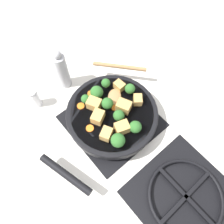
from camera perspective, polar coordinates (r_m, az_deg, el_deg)
ground_plane at (r=0.84m, az=0.00°, el=-2.39°), size 2.40×2.40×0.00m
front_burner_grate at (r=0.83m, az=0.00°, el=-2.04°), size 0.31×0.31×0.03m
rear_burner_grate at (r=0.78m, az=18.50°, el=-20.29°), size 0.31×0.31×0.03m
skillet_pan at (r=0.79m, az=-0.12°, el=-0.88°), size 0.45×0.33×0.05m
wooden_spoon at (r=0.83m, az=1.43°, el=8.41°), size 0.22×0.22×0.02m
tofu_cube_center_large at (r=0.74m, az=-3.72°, el=-1.29°), size 0.06×0.05×0.04m
tofu_cube_near_handle at (r=0.77m, az=-4.69°, el=2.14°), size 0.05×0.06×0.04m
tofu_cube_east_chunk at (r=0.76m, az=3.08°, el=1.48°), size 0.06×0.06×0.04m
tofu_cube_west_chunk at (r=0.72m, az=2.63°, el=-4.11°), size 0.06×0.05×0.04m
tofu_cube_back_piece at (r=0.78m, az=6.75°, el=3.17°), size 0.05×0.05×0.03m
tofu_cube_front_piece at (r=0.72m, az=-1.49°, el=-5.73°), size 0.05×0.05×0.03m
tofu_cube_mid_small at (r=0.81m, az=1.93°, el=6.85°), size 0.03×0.04×0.03m
broccoli_floret_near_spoon at (r=0.73m, az=1.56°, el=-1.10°), size 0.04×0.04×0.05m
broccoli_floret_center_top at (r=0.70m, az=1.57°, el=-7.41°), size 0.05×0.05×0.05m
broccoli_floret_east_rim at (r=0.77m, az=-6.90°, el=3.37°), size 0.03×0.03×0.04m
broccoli_floret_west_rim at (r=0.78m, az=-4.21°, el=5.03°), size 0.05×0.05×0.05m
broccoli_floret_north_edge at (r=0.79m, az=4.71°, el=6.05°), size 0.04×0.04×0.04m
broccoli_floret_south_cluster at (r=0.75m, az=-1.32°, el=2.18°), size 0.04×0.04×0.05m
broccoli_floret_mid_floret at (r=0.72m, az=6.12°, el=-3.91°), size 0.04×0.04×0.05m
broccoli_floret_small_inner at (r=0.80m, az=-1.63°, el=7.55°), size 0.03×0.03×0.04m
carrot_slice_orange_thin at (r=0.81m, az=-5.45°, el=4.78°), size 0.03×0.03×0.01m
carrot_slice_near_center at (r=0.79m, az=-8.15°, el=1.55°), size 0.03×0.03×0.01m
carrot_slice_edge_slice at (r=0.77m, az=0.74°, el=1.19°), size 0.03×0.03×0.01m
carrot_slice_under_broccoli at (r=0.74m, az=-5.85°, el=-4.21°), size 0.03×0.03×0.01m
pepper_mill at (r=0.88m, az=-12.98°, el=10.58°), size 0.05×0.05×0.19m
salt_shaker at (r=0.88m, az=-19.49°, el=3.39°), size 0.04×0.04×0.09m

